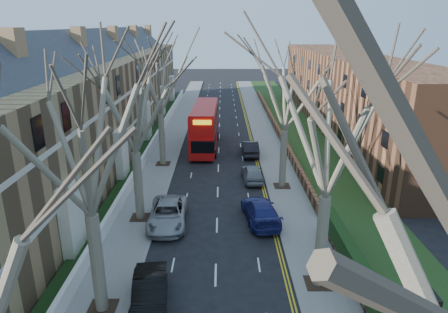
{
  "coord_description": "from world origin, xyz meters",
  "views": [
    {
      "loc": [
        0.39,
        -10.78,
        13.84
      ],
      "look_at": [
        0.54,
        21.05,
        3.22
      ],
      "focal_mm": 32.0,
      "sensor_mm": 36.0,
      "label": 1
    }
  ],
  "objects": [
    {
      "name": "tree_left_far",
      "position": [
        -5.7,
        16.0,
        9.24
      ],
      "size": [
        10.15,
        10.15,
        14.22
      ],
      "color": "brown",
      "rests_on": "ground"
    },
    {
      "name": "pavement_left",
      "position": [
        -6.0,
        39.0,
        0.06
      ],
      "size": [
        3.0,
        102.0,
        0.12
      ],
      "primitive_type": "cube",
      "color": "slate",
      "rests_on": "ground"
    },
    {
      "name": "car_right_mid",
      "position": [
        3.18,
        23.66,
        0.75
      ],
      "size": [
        2.03,
        4.49,
        1.49
      ],
      "primitive_type": "imported",
      "rotation": [
        0.0,
        0.0,
        3.2
      ],
      "color": "gray",
      "rests_on": "ground"
    },
    {
      "name": "double_decker_bus",
      "position": [
        -1.6,
        33.98,
        2.4
      ],
      "size": [
        3.19,
        11.78,
        4.87
      ],
      "rotation": [
        0.0,
        0.0,
        3.11
      ],
      "color": "#B50E0C",
      "rests_on": "ground"
    },
    {
      "name": "tree_right_mid",
      "position": [
        5.7,
        8.0,
        9.56
      ],
      "size": [
        10.5,
        10.5,
        14.71
      ],
      "color": "brown",
      "rests_on": "ground"
    },
    {
      "name": "terrace_left",
      "position": [
        -13.65,
        31.0,
        5.53
      ],
      "size": [
        9.7,
        78.0,
        13.6
      ],
      "color": "#96734C",
      "rests_on": "ground"
    },
    {
      "name": "grass_verge_right",
      "position": [
        10.5,
        39.0,
        0.15
      ],
      "size": [
        6.0,
        102.0,
        0.06
      ],
      "color": "#213C15",
      "rests_on": "ground"
    },
    {
      "name": "tree_left_mid",
      "position": [
        -5.7,
        6.0,
        9.56
      ],
      "size": [
        10.5,
        10.5,
        14.71
      ],
      "color": "brown",
      "rests_on": "ground"
    },
    {
      "name": "pavement_right",
      "position": [
        6.0,
        39.0,
        0.06
      ],
      "size": [
        3.0,
        102.0,
        0.12
      ],
      "primitive_type": "cube",
      "color": "slate",
      "rests_on": "ground"
    },
    {
      "name": "front_wall_left",
      "position": [
        -7.65,
        31.0,
        0.62
      ],
      "size": [
        0.3,
        78.0,
        1.0
      ],
      "color": "white",
      "rests_on": "ground"
    },
    {
      "name": "car_left_mid",
      "position": [
        -3.29,
        6.24,
        0.8
      ],
      "size": [
        2.27,
        5.03,
        1.6
      ],
      "primitive_type": "imported",
      "rotation": [
        0.0,
        0.0,
        0.12
      ],
      "color": "black",
      "rests_on": "ground"
    },
    {
      "name": "tree_left_dist",
      "position": [
        -5.7,
        28.0,
        9.56
      ],
      "size": [
        10.5,
        10.5,
        14.71
      ],
      "color": "brown",
      "rests_on": "ground"
    },
    {
      "name": "tree_right_far",
      "position": [
        5.7,
        22.0,
        9.24
      ],
      "size": [
        10.15,
        10.15,
        14.22
      ],
      "color": "brown",
      "rests_on": "ground"
    },
    {
      "name": "car_right_far",
      "position": [
        3.48,
        31.27,
        0.8
      ],
      "size": [
        1.71,
        4.85,
        1.6
      ],
      "primitive_type": "imported",
      "rotation": [
        0.0,
        0.0,
        3.15
      ],
      "color": "black",
      "rests_on": "ground"
    },
    {
      "name": "flats_right",
      "position": [
        17.46,
        43.0,
        4.98
      ],
      "size": [
        13.97,
        54.0,
        10.0
      ],
      "color": "brown",
      "rests_on": "ground"
    },
    {
      "name": "car_left_far",
      "position": [
        -3.54,
        15.2,
        0.8
      ],
      "size": [
        2.84,
        5.84,
        1.6
      ],
      "primitive_type": "imported",
      "rotation": [
        0.0,
        0.0,
        0.03
      ],
      "color": "#949499",
      "rests_on": "ground"
    },
    {
      "name": "car_right_near",
      "position": [
        3.21,
        15.67,
        0.8
      ],
      "size": [
        2.88,
        5.75,
        1.6
      ],
      "primitive_type": "imported",
      "rotation": [
        0.0,
        0.0,
        3.26
      ],
      "color": "navy",
      "rests_on": "ground"
    }
  ]
}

